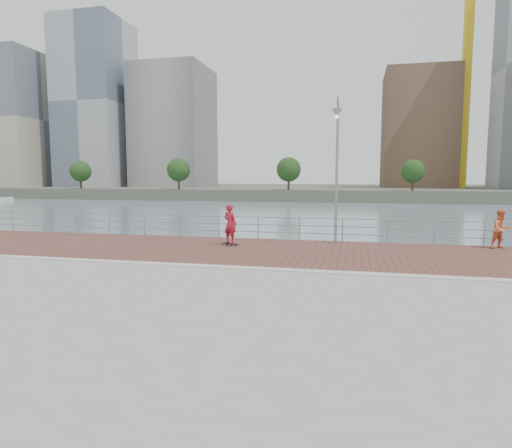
% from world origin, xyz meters
% --- Properties ---
extents(water, '(400.00, 400.00, 0.00)m').
position_xyz_m(water, '(0.00, 0.00, -2.00)').
color(water, slate).
rests_on(water, ground).
extents(seawall, '(40.00, 24.00, 2.00)m').
position_xyz_m(seawall, '(0.00, -5.00, -1.00)').
color(seawall, gray).
rests_on(seawall, ground).
extents(brick_lane, '(40.00, 6.80, 0.02)m').
position_xyz_m(brick_lane, '(0.00, 3.60, 0.01)').
color(brick_lane, brown).
rests_on(brick_lane, seawall).
extents(curb, '(40.00, 0.40, 0.06)m').
position_xyz_m(curb, '(0.00, 0.00, 0.03)').
color(curb, '#B7B5AD').
rests_on(curb, seawall).
extents(concrete_lane, '(40.00, 16.80, 0.02)m').
position_xyz_m(concrete_lane, '(0.00, -8.60, 0.01)').
color(concrete_lane, '#9E9E9B').
rests_on(concrete_lane, seawall).
extents(far_shore, '(320.00, 95.00, 2.50)m').
position_xyz_m(far_shore, '(0.00, 122.50, -0.75)').
color(far_shore, '#4C5142').
rests_on(far_shore, ground).
extents(guardrail, '(39.06, 0.06, 1.13)m').
position_xyz_m(guardrail, '(0.00, 7.00, 0.69)').
color(guardrail, '#8C9EA8').
rests_on(guardrail, brick_lane).
extents(street_lamp, '(0.46, 1.33, 6.29)m').
position_xyz_m(street_lamp, '(2.77, 6.04, 4.47)').
color(street_lamp, gray).
rests_on(street_lamp, brick_lane).
extents(skateboard, '(0.84, 0.51, 0.10)m').
position_xyz_m(skateboard, '(-1.78, 4.61, 0.09)').
color(skateboard, black).
rests_on(skateboard, brick_lane).
extents(skateboarder, '(0.76, 0.64, 1.77)m').
position_xyz_m(skateboarder, '(-1.78, 4.61, 0.99)').
color(skateboarder, '#AC1729').
rests_on(skateboarder, skateboard).
extents(bystander, '(0.98, 0.87, 1.68)m').
position_xyz_m(bystander, '(9.71, 6.34, 0.86)').
color(bystander, '#E97244').
rests_on(bystander, brick_lane).
extents(tower_crane, '(47.00, 2.00, 50.70)m').
position_xyz_m(tower_crane, '(27.36, 104.00, 33.50)').
color(tower_crane, gold).
rests_on(tower_crane, far_shore).
extents(skyline, '(233.00, 41.00, 56.22)m').
position_xyz_m(skyline, '(24.42, 103.82, 23.13)').
color(skyline, '#ADA38E').
rests_on(skyline, far_shore).
extents(shoreline_trees, '(144.72, 5.20, 6.93)m').
position_xyz_m(shoreline_trees, '(-1.53, 77.00, 4.54)').
color(shoreline_trees, '#473323').
rests_on(shoreline_trees, far_shore).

